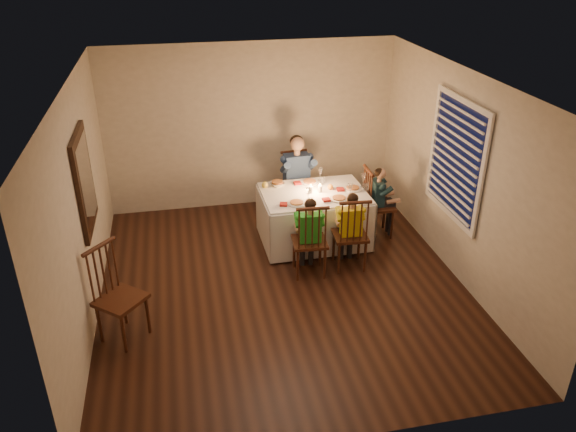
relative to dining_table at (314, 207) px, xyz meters
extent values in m
plane|color=black|center=(-0.65, -1.02, -0.55)|extent=(5.00, 5.00, 0.00)
cube|color=beige|center=(-2.90, -1.02, 0.75)|extent=(0.02, 5.00, 2.60)
cube|color=beige|center=(1.60, -1.02, 0.75)|extent=(0.02, 5.00, 2.60)
cube|color=beige|center=(-0.65, 1.48, 0.75)|extent=(4.50, 0.02, 2.60)
plane|color=white|center=(-0.65, -1.02, 2.05)|extent=(5.00, 5.00, 0.00)
cube|color=white|center=(0.00, 0.00, 0.20)|extent=(1.46, 1.05, 0.04)
cube|color=white|center=(-0.01, 0.52, -0.16)|extent=(1.48, 0.04, 0.71)
cube|color=white|center=(0.01, -0.52, -0.16)|extent=(1.48, 0.04, 0.71)
cube|color=white|center=(0.73, 0.01, -0.16)|extent=(0.04, 1.07, 0.71)
cube|color=white|center=(-0.73, -0.01, -0.16)|extent=(0.04, 1.07, 0.71)
cylinder|color=silver|center=(0.02, 0.34, 0.23)|extent=(0.26, 0.26, 0.02)
cylinder|color=silver|center=(-0.32, -0.31, 0.23)|extent=(0.26, 0.26, 0.02)
cylinder|color=silver|center=(0.27, -0.29, 0.23)|extent=(0.26, 0.26, 0.02)
cylinder|color=silver|center=(0.56, 0.00, 0.23)|extent=(0.26, 0.26, 0.02)
cylinder|color=silver|center=(-0.05, 0.00, 0.27)|extent=(0.06, 0.06, 0.10)
cylinder|color=silver|center=(0.08, 0.00, 0.27)|extent=(0.06, 0.06, 0.10)
sphere|color=yellow|center=(-0.65, 0.30, 0.27)|extent=(0.09, 0.09, 0.09)
sphere|color=orange|center=(0.25, 0.06, 0.26)|extent=(0.08, 0.08, 0.08)
imported|color=silver|center=(-0.46, 0.34, 0.25)|extent=(0.24, 0.24, 0.05)
cube|color=black|center=(-2.87, -0.72, 0.95)|extent=(0.05, 0.95, 1.15)
cube|color=white|center=(-2.85, -0.72, 0.95)|extent=(0.01, 0.78, 0.98)
cube|color=black|center=(1.58, -0.92, 0.95)|extent=(0.01, 1.20, 1.40)
cube|color=white|center=(1.56, -0.92, 0.95)|extent=(0.03, 1.34, 1.54)
camera|label=1|loc=(-1.80, -6.88, 3.47)|focal=35.00mm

